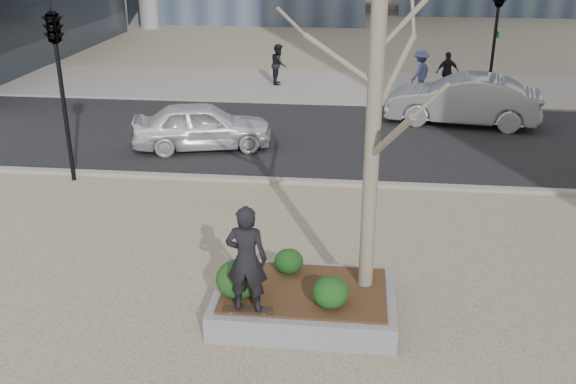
# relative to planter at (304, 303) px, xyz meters

# --- Properties ---
(ground) EXTENTS (120.00, 120.00, 0.00)m
(ground) POSITION_rel_planter_xyz_m (-1.00, 0.00, -0.23)
(ground) COLOR tan
(ground) RESTS_ON ground
(street) EXTENTS (60.00, 8.00, 0.02)m
(street) POSITION_rel_planter_xyz_m (-1.00, 10.00, -0.21)
(street) COLOR black
(street) RESTS_ON ground
(far_sidewalk) EXTENTS (60.00, 6.00, 0.02)m
(far_sidewalk) POSITION_rel_planter_xyz_m (-1.00, 17.00, -0.21)
(far_sidewalk) COLOR gray
(far_sidewalk) RESTS_ON ground
(planter) EXTENTS (3.00, 2.00, 0.45)m
(planter) POSITION_rel_planter_xyz_m (0.00, 0.00, 0.00)
(planter) COLOR gray
(planter) RESTS_ON ground
(planter_mulch) EXTENTS (2.70, 1.70, 0.04)m
(planter_mulch) POSITION_rel_planter_xyz_m (0.00, 0.00, 0.25)
(planter_mulch) COLOR #382314
(planter_mulch) RESTS_ON planter
(sycamore_tree) EXTENTS (2.80, 2.80, 6.60)m
(sycamore_tree) POSITION_rel_planter_xyz_m (1.00, 0.30, 3.56)
(sycamore_tree) COLOR gray
(sycamore_tree) RESTS_ON planter_mulch
(shrub_left) EXTENTS (0.73, 0.73, 0.62)m
(shrub_left) POSITION_rel_planter_xyz_m (-1.05, -0.32, 0.58)
(shrub_left) COLOR #103514
(shrub_left) RESTS_ON planter_mulch
(shrub_middle) EXTENTS (0.51, 0.51, 0.43)m
(shrub_middle) POSITION_rel_planter_xyz_m (-0.33, 0.54, 0.48)
(shrub_middle) COLOR black
(shrub_middle) RESTS_ON planter_mulch
(shrub_right) EXTENTS (0.58, 0.58, 0.50)m
(shrub_right) POSITION_rel_planter_xyz_m (0.45, -0.46, 0.51)
(shrub_right) COLOR #123A12
(shrub_right) RESTS_ON planter_mulch
(skateboard) EXTENTS (0.79, 0.23, 0.08)m
(skateboard) POSITION_rel_planter_xyz_m (-0.83, -0.75, 0.26)
(skateboard) COLOR black
(skateboard) RESTS_ON planter
(skateboarder) EXTENTS (0.66, 0.44, 1.76)m
(skateboarder) POSITION_rel_planter_xyz_m (-0.83, -0.75, 1.18)
(skateboarder) COLOR black
(skateboarder) RESTS_ON skateboard
(police_car) EXTENTS (4.30, 2.53, 1.37)m
(police_car) POSITION_rel_planter_xyz_m (-3.74, 8.49, 0.48)
(police_car) COLOR white
(police_car) RESTS_ON street
(car_silver) EXTENTS (5.12, 2.43, 1.62)m
(car_silver) POSITION_rel_planter_xyz_m (4.18, 11.95, 0.61)
(car_silver) COLOR gray
(car_silver) RESTS_ON street
(pedestrian_a) EXTENTS (0.68, 0.84, 1.65)m
(pedestrian_a) POSITION_rel_planter_xyz_m (-2.57, 17.16, 0.62)
(pedestrian_a) COLOR black
(pedestrian_a) RESTS_ON far_sidewalk
(pedestrian_b) EXTENTS (1.15, 1.30, 1.75)m
(pedestrian_b) POSITION_rel_planter_xyz_m (3.11, 15.86, 0.67)
(pedestrian_b) COLOR #484C82
(pedestrian_b) RESTS_ON far_sidewalk
(pedestrian_c) EXTENTS (0.99, 0.62, 1.57)m
(pedestrian_c) POSITION_rel_planter_xyz_m (4.22, 16.54, 0.58)
(pedestrian_c) COLOR black
(pedestrian_c) RESTS_ON far_sidewalk
(traffic_light_near) EXTENTS (0.60, 2.48, 4.50)m
(traffic_light_near) POSITION_rel_planter_xyz_m (-6.50, 5.60, 2.02)
(traffic_light_near) COLOR black
(traffic_light_near) RESTS_ON ground
(traffic_light_far) EXTENTS (0.60, 2.48, 4.50)m
(traffic_light_far) POSITION_rel_planter_xyz_m (5.50, 14.60, 2.02)
(traffic_light_far) COLOR black
(traffic_light_far) RESTS_ON ground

